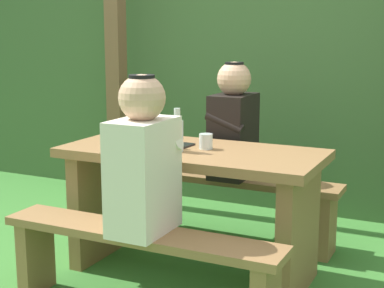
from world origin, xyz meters
TOP-DOWN VIEW (x-y plane):
  - ground_plane at (0.00, 0.00)m, footprint 12.00×12.00m
  - hedge_backdrop at (0.00, 1.75)m, footprint 6.40×0.83m
  - pergola_post_left at (-1.14, 1.02)m, footprint 0.12×0.12m
  - picnic_table at (0.00, 0.00)m, footprint 1.40×0.64m
  - bench_near at (0.00, -0.56)m, footprint 1.40×0.24m
  - bench_far at (0.00, 0.56)m, footprint 1.40×0.24m
  - person_white_shirt at (0.03, -0.56)m, footprint 0.25×0.35m
  - person_black_coat at (0.01, 0.56)m, footprint 0.25×0.35m
  - drinking_glass at (0.07, 0.03)m, footprint 0.07×0.07m
  - bottle_left at (-0.04, -0.09)m, footprint 0.06×0.06m
  - bottle_right at (-0.19, -0.04)m, footprint 0.06×0.06m
  - bottle_center at (-0.34, -0.03)m, footprint 0.06×0.06m
  - cell_phone at (-0.07, 0.04)m, footprint 0.08×0.14m

SIDE VIEW (x-z plane):
  - ground_plane at x=0.00m, z-range 0.00..0.00m
  - bench_near at x=0.00m, z-range 0.09..0.52m
  - bench_far at x=0.00m, z-range 0.09..0.52m
  - picnic_table at x=0.00m, z-range 0.13..0.84m
  - cell_phone at x=-0.07m, z-range 0.71..0.72m
  - drinking_glass at x=0.07m, z-range 0.71..0.79m
  - person_white_shirt at x=0.03m, z-range 0.40..1.12m
  - person_black_coat at x=0.01m, z-range 0.40..1.12m
  - bottle_left at x=-0.04m, z-range 0.68..0.91m
  - bottle_right at x=-0.19m, z-range 0.69..0.91m
  - bottle_center at x=-0.34m, z-range 0.68..0.93m
  - hedge_backdrop at x=0.00m, z-range 0.00..1.86m
  - pergola_post_left at x=-1.14m, z-range 0.00..2.02m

